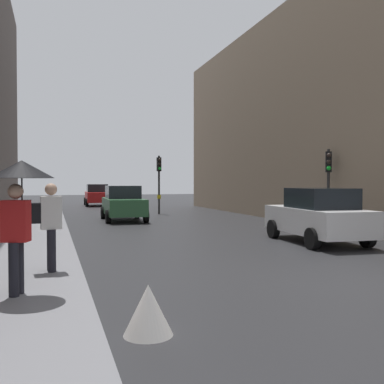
% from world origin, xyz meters
% --- Properties ---
extents(ground_plane, '(120.00, 120.00, 0.00)m').
position_xyz_m(ground_plane, '(0.00, 0.00, 0.00)').
color(ground_plane, '#28282B').
extents(sidewalk_kerb, '(2.88, 40.00, 0.16)m').
position_xyz_m(sidewalk_kerb, '(-6.66, 6.00, 0.08)').
color(sidewalk_kerb, gray).
rests_on(sidewalk_kerb, ground).
extents(traffic_light_mid_street, '(0.37, 0.44, 3.29)m').
position_xyz_m(traffic_light_mid_street, '(4.91, 8.06, 2.27)').
color(traffic_light_mid_street, '#2D2D2D').
rests_on(traffic_light_mid_street, ground).
extents(traffic_light_far_median, '(0.25, 0.43, 3.54)m').
position_xyz_m(traffic_light_far_median, '(0.39, 18.70, 2.44)').
color(traffic_light_far_median, '#2D2D2D').
rests_on(traffic_light_far_median, ground).
extents(car_green_estate, '(2.10, 4.24, 1.76)m').
position_xyz_m(car_green_estate, '(-2.37, 14.95, 0.88)').
color(car_green_estate, '#2D6038').
rests_on(car_green_estate, ground).
extents(car_red_sedan, '(2.10, 4.24, 1.76)m').
position_xyz_m(car_red_sedan, '(-2.27, 29.31, 0.88)').
color(car_red_sedan, red).
rests_on(car_red_sedan, ground).
extents(car_white_compact, '(2.25, 4.32, 1.76)m').
position_xyz_m(car_white_compact, '(2.32, 4.91, 0.88)').
color(car_white_compact, silver).
rests_on(car_white_compact, ground).
extents(pedestrian_with_umbrella, '(1.00, 1.00, 2.14)m').
position_xyz_m(pedestrian_with_umbrella, '(-6.29, 0.20, 1.84)').
color(pedestrian_with_umbrella, black).
rests_on(pedestrian_with_umbrella, sidewalk_kerb).
extents(pedestrian_with_black_backpack, '(0.62, 0.36, 1.77)m').
position_xyz_m(pedestrian_with_black_backpack, '(-5.87, 2.00, 1.16)').
color(pedestrian_with_black_backpack, black).
rests_on(pedestrian_with_black_backpack, sidewalk_kerb).
extents(warning_sign_triangle, '(0.64, 0.64, 0.65)m').
position_xyz_m(warning_sign_triangle, '(-4.65, -1.77, 0.33)').
color(warning_sign_triangle, silver).
rests_on(warning_sign_triangle, ground).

